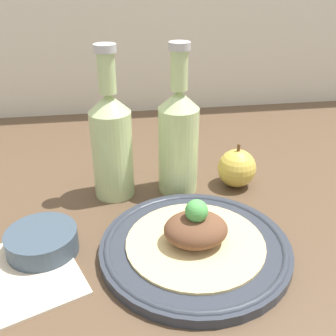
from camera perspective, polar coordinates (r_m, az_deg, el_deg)
The scene contains 8 objects.
ground_plane at distance 67.11cm, azimuth 6.33°, elevation -7.83°, with size 180.00×110.00×4.00cm, color brown.
plate at distance 57.02cm, azimuth 3.95°, elevation -11.33°, with size 27.09×27.09×1.81cm.
plated_food at distance 55.48cm, azimuth 4.04°, elevation -9.32°, with size 19.65×19.65×7.14cm.
cider_bottle_left at distance 66.81cm, azimuth -8.19°, elevation 3.84°, with size 6.99×6.99×26.02cm.
cider_bottle_right at distance 67.76cm, azimuth 1.51°, elevation 4.48°, with size 6.99×6.99×26.02cm.
apple at distance 72.70cm, azimuth 9.95°, elevation -0.02°, with size 7.01×7.01×8.35cm.
napkin at distance 57.09cm, azimuth -19.60°, elevation -13.90°, with size 17.10×19.21×0.80cm.
dipping_bowl at distance 59.26cm, azimuth -17.80°, elevation -10.17°, with size 10.04×10.04×3.46cm.
Camera 1 is at (-15.60, -52.49, 36.80)cm, focal length 42.00 mm.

